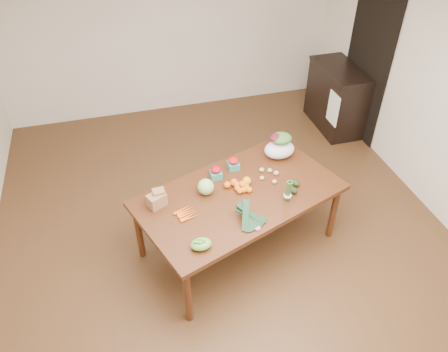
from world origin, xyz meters
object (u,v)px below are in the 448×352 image
object	(u,v)px
cabinet	(336,98)
salad_bag	(280,147)
dining_table	(239,220)
cabbage	(206,187)
asparagus_bundle	(288,191)
kale_bunch	(251,217)
mandarin_cluster	(243,186)
paper_bag	(157,199)

from	to	relation	value
cabinet	salad_bag	distance (m)	2.15
dining_table	salad_bag	distance (m)	0.92
cabinet	cabbage	bearing A→B (deg)	-142.44
cabinet	asparagus_bundle	world-z (taller)	asparagus_bundle
dining_table	asparagus_bundle	xyz separation A→B (m)	(0.42, -0.22, 0.50)
dining_table	kale_bunch	size ratio (longest dim) A/B	5.01
cabbage	asparagus_bundle	xyz separation A→B (m)	(0.74, -0.32, 0.04)
dining_table	kale_bunch	distance (m)	0.62
cabinet	kale_bunch	world-z (taller)	cabinet
kale_bunch	salad_bag	distance (m)	1.09
asparagus_bundle	mandarin_cluster	bearing A→B (deg)	124.24
cabinet	asparagus_bundle	size ratio (longest dim) A/B	4.08
cabbage	asparagus_bundle	distance (m)	0.80
mandarin_cluster	salad_bag	world-z (taller)	salad_bag
paper_bag	mandarin_cluster	size ratio (longest dim) A/B	1.26
paper_bag	asparagus_bundle	world-z (taller)	asparagus_bundle
dining_table	asparagus_bundle	distance (m)	0.69
dining_table	kale_bunch	world-z (taller)	kale_bunch
dining_table	cabinet	bearing A→B (deg)	23.17
paper_bag	asparagus_bundle	xyz separation A→B (m)	(1.23, -0.27, 0.04)
kale_bunch	salad_bag	world-z (taller)	salad_bag
paper_bag	kale_bunch	world-z (taller)	same
paper_bag	mandarin_cluster	xyz separation A→B (m)	(0.86, -0.00, -0.03)
cabinet	cabbage	size ratio (longest dim) A/B	6.21
mandarin_cluster	asparagus_bundle	size ratio (longest dim) A/B	0.72
cabbage	kale_bunch	size ratio (longest dim) A/B	0.41
kale_bunch	asparagus_bundle	world-z (taller)	asparagus_bundle
kale_bunch	cabinet	bearing A→B (deg)	28.50
cabbage	kale_bunch	xyz separation A→B (m)	(0.30, -0.52, -0.00)
paper_bag	cabbage	size ratio (longest dim) A/B	1.38
mandarin_cluster	salad_bag	size ratio (longest dim) A/B	0.53
cabinet	salad_bag	size ratio (longest dim) A/B	3.02
dining_table	mandarin_cluster	distance (m)	0.43
dining_table	paper_bag	world-z (taller)	paper_bag
dining_table	cabinet	xyz separation A→B (m)	(2.11, 1.96, 0.10)
dining_table	salad_bag	world-z (taller)	salad_bag
paper_bag	asparagus_bundle	size ratio (longest dim) A/B	0.91
cabbage	kale_bunch	world-z (taller)	cabbage
cabinet	asparagus_bundle	xyz separation A→B (m)	(-1.69, -2.18, 0.40)
cabinet	mandarin_cluster	distance (m)	2.83
mandarin_cluster	asparagus_bundle	world-z (taller)	asparagus_bundle
mandarin_cluster	asparagus_bundle	bearing A→B (deg)	-35.99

